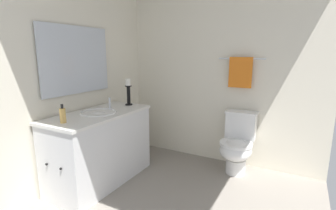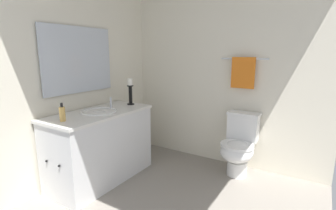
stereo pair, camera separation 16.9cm
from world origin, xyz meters
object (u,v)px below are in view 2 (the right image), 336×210
object	(u,v)px
sink_basin	(99,115)
mirror	(79,60)
vanity_cabinet	(101,146)
towel_bar	(244,59)
toilet	(239,146)
candle_holder_tall	(130,91)
soap_bottle	(62,114)
towel_near_vanity	(243,73)

from	to	relation	value
sink_basin	mirror	world-z (taller)	mirror
mirror	vanity_cabinet	bearing A→B (deg)	-0.01
sink_basin	towel_bar	bearing A→B (deg)	42.66
toilet	mirror	bearing A→B (deg)	-149.43
candle_holder_tall	soap_bottle	world-z (taller)	candle_holder_tall
sink_basin	soap_bottle	size ratio (longest dim) A/B	2.23
towel_bar	vanity_cabinet	bearing A→B (deg)	-137.32
candle_holder_tall	towel_near_vanity	bearing A→B (deg)	27.82
soap_bottle	vanity_cabinet	bearing A→B (deg)	89.85
sink_basin	candle_holder_tall	bearing A→B (deg)	85.69
candle_holder_tall	towel_near_vanity	xyz separation A→B (m)	(1.23, 0.65, 0.23)
vanity_cabinet	towel_bar	world-z (taller)	towel_bar
candle_holder_tall	towel_bar	distance (m)	1.46
candle_holder_tall	towel_near_vanity	distance (m)	1.41
towel_near_vanity	toilet	bearing A→B (deg)	-74.42
soap_bottle	towel_near_vanity	xyz separation A→B (m)	(1.27, 1.62, 0.34)
candle_holder_tall	soap_bottle	size ratio (longest dim) A/B	1.85
sink_basin	toilet	xyz separation A→B (m)	(1.33, 0.95, -0.41)
soap_bottle	towel_bar	size ratio (longest dim) A/B	0.32
vanity_cabinet	soap_bottle	bearing A→B (deg)	-90.15
toilet	soap_bottle	bearing A→B (deg)	-133.23
towel_bar	towel_near_vanity	xyz separation A→B (m)	(0.00, -0.02, -0.17)
toilet	towel_bar	world-z (taller)	towel_bar
toilet	towel_near_vanity	size ratio (longest dim) A/B	1.99
toilet	towel_near_vanity	world-z (taller)	towel_near_vanity
mirror	candle_holder_tall	xyz separation A→B (m)	(0.32, 0.50, -0.39)
mirror	toilet	size ratio (longest dim) A/B	1.25
mirror	towel_bar	size ratio (longest dim) A/B	1.66
vanity_cabinet	towel_near_vanity	xyz separation A→B (m)	(1.27, 1.15, 0.82)
vanity_cabinet	towel_bar	distance (m)	1.99
sink_basin	towel_near_vanity	bearing A→B (deg)	42.22
sink_basin	toilet	size ratio (longest dim) A/B	0.54
vanity_cabinet	candle_holder_tall	bearing A→B (deg)	85.70
towel_bar	candle_holder_tall	bearing A→B (deg)	-151.53
soap_bottle	towel_near_vanity	world-z (taller)	towel_near_vanity
vanity_cabinet	sink_basin	world-z (taller)	sink_basin
towel_bar	sink_basin	bearing A→B (deg)	-137.34
soap_bottle	towel_bar	world-z (taller)	towel_bar
towel_bar	towel_near_vanity	distance (m)	0.17
vanity_cabinet	mirror	distance (m)	1.02
towel_near_vanity	sink_basin	bearing A→B (deg)	-137.78
mirror	towel_near_vanity	world-z (taller)	mirror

